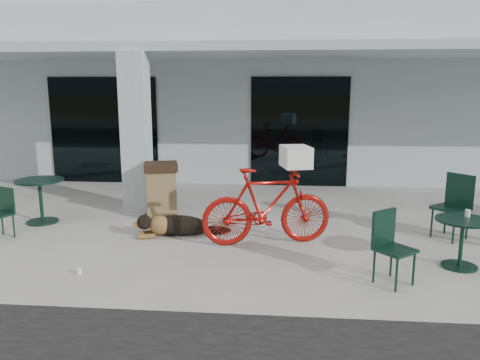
# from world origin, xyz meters

# --- Properties ---
(ground) EXTENTS (80.00, 80.00, 0.00)m
(ground) POSITION_xyz_m (0.00, 0.00, 0.00)
(ground) COLOR beige
(ground) RESTS_ON ground
(building) EXTENTS (22.00, 7.00, 4.50)m
(building) POSITION_xyz_m (0.00, 8.50, 2.25)
(building) COLOR silver
(building) RESTS_ON ground
(storefront_glass_left) EXTENTS (2.80, 0.06, 2.70)m
(storefront_glass_left) POSITION_xyz_m (-3.20, 4.98, 1.35)
(storefront_glass_left) COLOR black
(storefront_glass_left) RESTS_ON ground
(storefront_glass_right) EXTENTS (2.40, 0.06, 2.70)m
(storefront_glass_right) POSITION_xyz_m (1.80, 4.98, 1.35)
(storefront_glass_right) COLOR black
(storefront_glass_right) RESTS_ON ground
(column) EXTENTS (0.50, 0.50, 3.12)m
(column) POSITION_xyz_m (-1.50, 2.30, 1.56)
(column) COLOR silver
(column) RESTS_ON ground
(overhang) EXTENTS (22.00, 2.80, 0.18)m
(overhang) POSITION_xyz_m (0.00, 3.60, 3.21)
(overhang) COLOR silver
(overhang) RESTS_ON column
(bicycle) EXTENTS (2.12, 1.03, 1.23)m
(bicycle) POSITION_xyz_m (1.15, 0.40, 0.61)
(bicycle) COLOR #A4120D
(bicycle) RESTS_ON ground
(laundry_basket) EXTENTS (0.52, 0.63, 0.33)m
(laundry_basket) POSITION_xyz_m (1.59, 0.50, 1.39)
(laundry_basket) COLOR white
(laundry_basket) RESTS_ON bicycle
(dog) EXTENTS (1.26, 0.73, 0.40)m
(dog) POSITION_xyz_m (-0.35, 0.70, 0.20)
(dog) COLOR black
(dog) RESTS_ON ground
(cup_near_dog) EXTENTS (0.09, 0.09, 0.09)m
(cup_near_dog) POSITION_xyz_m (-1.30, -1.06, 0.04)
(cup_near_dog) COLOR white
(cup_near_dog) RESTS_ON ground
(cafe_table_near) EXTENTS (0.96, 0.96, 0.81)m
(cafe_table_near) POSITION_xyz_m (-3.00, 1.24, 0.40)
(cafe_table_near) COLOR #103024
(cafe_table_near) RESTS_ON ground
(cafe_table_far) EXTENTS (0.95, 0.95, 0.69)m
(cafe_table_far) POSITION_xyz_m (3.85, -0.34, 0.34)
(cafe_table_far) COLOR #103024
(cafe_table_far) RESTS_ON ground
(cafe_chair_far_a) EXTENTS (0.62, 0.62, 0.93)m
(cafe_chair_far_a) POSITION_xyz_m (2.80, -1.00, 0.47)
(cafe_chair_far_a) COLOR #103024
(cafe_chair_far_a) RESTS_ON ground
(cafe_chair_far_b) EXTENTS (0.71, 0.70, 1.06)m
(cafe_chair_far_b) POSITION_xyz_m (4.13, 0.94, 0.53)
(cafe_chair_far_b) COLOR #103024
(cafe_chair_far_b) RESTS_ON ground
(cup_on_table) EXTENTS (0.09, 0.09, 0.10)m
(cup_on_table) POSITION_xyz_m (3.95, -0.20, 0.74)
(cup_on_table) COLOR white
(cup_on_table) RESTS_ON cafe_table_far
(trash_receptacle) EXTENTS (0.75, 0.75, 1.05)m
(trash_receptacle) POSITION_xyz_m (-0.89, 1.80, 0.52)
(trash_receptacle) COLOR olive
(trash_receptacle) RESTS_ON ground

